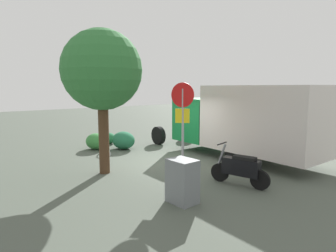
{
  "coord_description": "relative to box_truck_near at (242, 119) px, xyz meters",
  "views": [
    {
      "loc": [
        -8.47,
        6.84,
        2.85
      ],
      "look_at": [
        0.96,
        -0.94,
        1.23
      ],
      "focal_mm": 31.22,
      "sensor_mm": 36.0,
      "label": 1
    }
  ],
  "objects": [
    {
      "name": "ground_plane",
      "position": [
        1.46,
        2.78,
        -1.62
      ],
      "size": [
        60.0,
        60.0,
        0.0
      ],
      "primitive_type": "plane",
      "color": "#4B5348"
    },
    {
      "name": "box_truck_near",
      "position": [
        0.0,
        0.0,
        0.0
      ],
      "size": [
        8.11,
        2.45,
        2.92
      ],
      "rotation": [
        0.0,
        0.0,
        -0.03
      ],
      "color": "black",
      "rests_on": "ground"
    },
    {
      "name": "motorcycle",
      "position": [
        -2.0,
        2.76,
        -1.1
      ],
      "size": [
        1.79,
        0.69,
        1.2
      ],
      "rotation": [
        0.0,
        0.0,
        0.22
      ],
      "color": "black",
      "rests_on": "ground"
    },
    {
      "name": "stop_sign",
      "position": [
        -0.39,
        3.57,
        0.38
      ],
      "size": [
        0.71,
        0.33,
        3.0
      ],
      "color": "#9E9EA3",
      "rests_on": "ground"
    },
    {
      "name": "street_tree",
      "position": [
        1.68,
        5.21,
        1.76
      ],
      "size": [
        2.6,
        2.6,
        4.71
      ],
      "color": "#47301E",
      "rests_on": "ground"
    },
    {
      "name": "utility_cabinet",
      "position": [
        -1.86,
        4.91,
        -1.07
      ],
      "size": [
        0.72,
        0.57,
        1.1
      ],
      "primitive_type": "cube",
      "rotation": [
        0.0,
        0.0,
        0.03
      ],
      "color": "slate",
      "rests_on": "ground"
    },
    {
      "name": "bike_rack_hoop",
      "position": [
        4.14,
        3.89,
        -1.62
      ],
      "size": [
        0.85,
        0.07,
        0.85
      ],
      "primitive_type": "torus",
      "rotation": [
        1.57,
        0.0,
        -0.03
      ],
      "color": "#B7B7BC",
      "rests_on": "ground"
    },
    {
      "name": "shrub_near_sign",
      "position": [
        6.22,
        2.63,
        -1.34
      ],
      "size": [
        0.82,
        0.67,
        0.56
      ],
      "primitive_type": "ellipsoid",
      "color": "#276B42",
      "rests_on": "ground"
    },
    {
      "name": "shrub_mid_verge",
      "position": [
        4.61,
        2.72,
        -1.21
      ],
      "size": [
        1.19,
        0.98,
        0.81
      ],
      "primitive_type": "ellipsoid",
      "color": "#226543",
      "rests_on": "ground"
    },
    {
      "name": "shrub_by_tree",
      "position": [
        5.36,
        3.74,
        -1.25
      ],
      "size": [
        1.08,
        0.89,
        0.74
      ],
      "primitive_type": "ellipsoid",
      "color": "#367E3A",
      "rests_on": "ground"
    }
  ]
}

